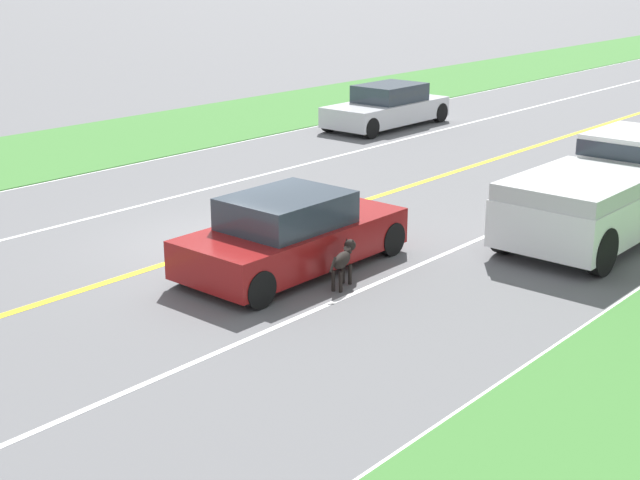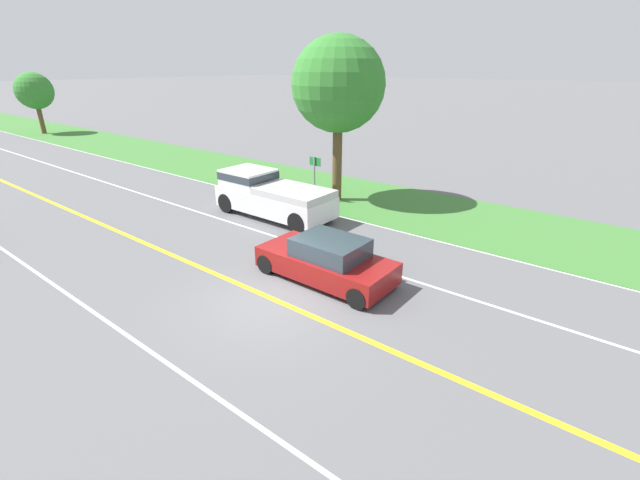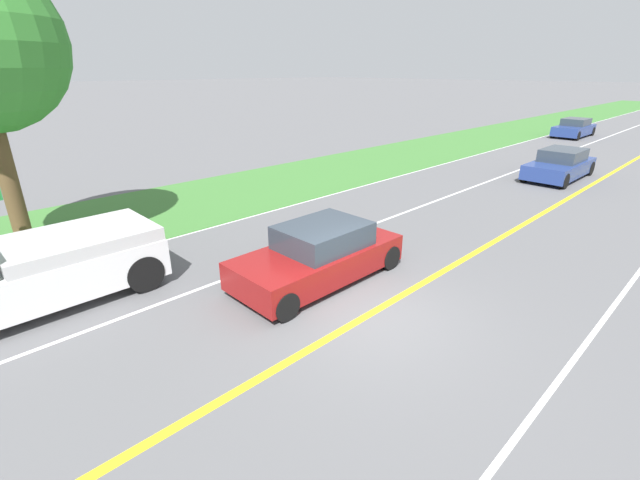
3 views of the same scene
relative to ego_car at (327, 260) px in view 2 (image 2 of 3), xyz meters
name	(u,v)px [view 2 (image 2 of 3)]	position (x,y,z in m)	size (l,w,h in m)	color
ground_plane	(275,300)	(-1.92, 0.39, -0.64)	(400.00, 400.00, 0.00)	#5B5B5E
centre_divider_line	(275,300)	(-1.92, 0.39, -0.64)	(0.18, 160.00, 0.01)	yellow
lane_edge_line_right	(396,230)	(5.08, 0.39, -0.64)	(0.14, 160.00, 0.01)	white
lane_dash_same_dir	(346,259)	(1.58, 0.39, -0.64)	(0.10, 160.00, 0.01)	white
lane_dash_oncoming	(166,362)	(-5.42, 0.39, -0.64)	(0.10, 160.00, 0.01)	white
grass_verge_right	(428,211)	(8.08, 0.39, -0.63)	(6.00, 160.00, 0.03)	#3D7533
ego_car	(327,260)	(0.00, 0.00, 0.00)	(1.89, 4.28, 1.38)	maroon
dog	(351,253)	(1.24, -0.07, -0.16)	(0.40, 1.00, 0.76)	black
pickup_truck	(270,194)	(3.32, 5.63, 0.31)	(2.10, 5.42, 1.86)	silver
roadside_tree_right_near	(338,85)	(6.95, 4.70, 4.67)	(4.19, 4.19, 7.45)	brown
roadside_tree_right_far	(34,91)	(7.05, 39.60, 3.23)	(3.28, 3.28, 5.55)	brown
street_sign	(315,173)	(6.05, 5.36, 0.77)	(0.11, 0.64, 2.21)	gray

